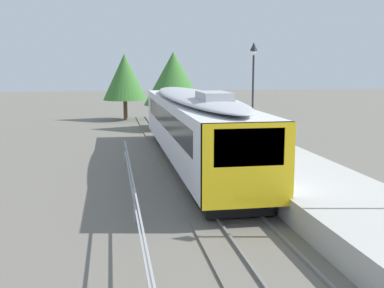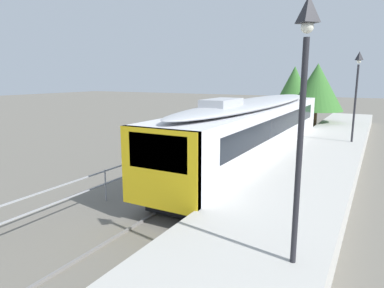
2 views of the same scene
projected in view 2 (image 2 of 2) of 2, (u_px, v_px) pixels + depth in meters
name	position (u px, v px, depth m)	size (l,w,h in m)	color
ground_plane	(129.00, 194.00, 14.12)	(160.00, 160.00, 0.00)	#6B665B
track_rails	(192.00, 206.00, 12.69)	(3.20, 60.00, 0.14)	#6B665B
commuter_train	(256.00, 126.00, 18.51)	(2.82, 19.08, 3.74)	silver
station_platform	(279.00, 212.00, 11.07)	(3.90, 60.00, 0.90)	#B7B5AD
platform_lamp_mid_platform	(304.00, 85.00, 6.54)	(0.34, 0.34, 5.35)	#232328
platform_lamp_far_end	(357.00, 80.00, 20.06)	(0.34, 0.34, 5.35)	#232328
tree_behind_carpark	(294.00, 85.00, 37.19)	(3.95, 3.95, 5.97)	brown
tree_behind_station_far	(317.00, 87.00, 29.47)	(4.57, 4.57, 5.95)	brown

